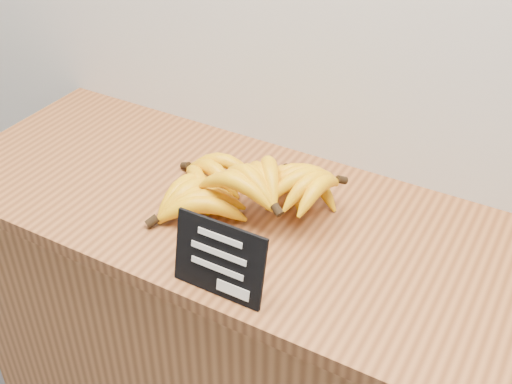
# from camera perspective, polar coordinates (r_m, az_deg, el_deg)

# --- Properties ---
(counter) EXTENTS (1.37, 0.50, 0.90)m
(counter) POSITION_cam_1_polar(r_m,az_deg,el_deg) (1.62, 0.90, -15.69)
(counter) COLOR #9D6132
(counter) RESTS_ON ground
(counter_top) EXTENTS (1.45, 0.54, 0.03)m
(counter_top) POSITION_cam_1_polar(r_m,az_deg,el_deg) (1.29, 1.09, -2.67)
(counter_top) COLOR brown
(counter_top) RESTS_ON counter
(chalkboard_sign) EXTENTS (0.17, 0.04, 0.14)m
(chalkboard_sign) POSITION_cam_1_polar(r_m,az_deg,el_deg) (1.08, -3.32, -6.01)
(chalkboard_sign) COLOR black
(chalkboard_sign) RESTS_ON counter_top
(banana_pile) EXTENTS (0.43, 0.33, 0.12)m
(banana_pile) POSITION_cam_1_polar(r_m,az_deg,el_deg) (1.28, -0.80, 0.62)
(banana_pile) COLOR #EBAD09
(banana_pile) RESTS_ON counter_top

